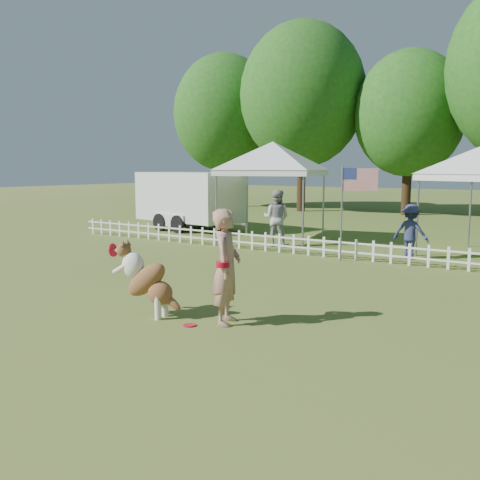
{
  "coord_description": "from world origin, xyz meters",
  "views": [
    {
      "loc": [
        5.82,
        -7.26,
        2.62
      ],
      "look_at": [
        -0.37,
        2.0,
        1.1
      ],
      "focal_mm": 40.0,
      "sensor_mm": 36.0,
      "label": 1
    }
  ],
  "objects_px": {
    "dog": "(148,280)",
    "spectator_b": "(411,232)",
    "cargo_trailer": "(190,200)",
    "canopy_tent_left": "(272,192)",
    "handler": "(227,267)",
    "frisbee_on_turf": "(189,325)",
    "flag_pole": "(341,214)",
    "spectator_a": "(276,218)"
  },
  "relations": [
    {
      "from": "spectator_a",
      "to": "canopy_tent_left",
      "type": "bearing_deg",
      "value": -67.81
    },
    {
      "from": "cargo_trailer",
      "to": "flag_pole",
      "type": "relative_size",
      "value": 2.11
    },
    {
      "from": "cargo_trailer",
      "to": "spectator_a",
      "type": "height_order",
      "value": "cargo_trailer"
    },
    {
      "from": "handler",
      "to": "spectator_b",
      "type": "distance_m",
      "value": 8.26
    },
    {
      "from": "frisbee_on_turf",
      "to": "spectator_a",
      "type": "bearing_deg",
      "value": 111.06
    },
    {
      "from": "handler",
      "to": "dog",
      "type": "distance_m",
      "value": 1.5
    },
    {
      "from": "canopy_tent_left",
      "to": "spectator_b",
      "type": "bearing_deg",
      "value": -26.61
    },
    {
      "from": "handler",
      "to": "canopy_tent_left",
      "type": "bearing_deg",
      "value": 4.96
    },
    {
      "from": "canopy_tent_left",
      "to": "cargo_trailer",
      "type": "xyz_separation_m",
      "value": [
        -4.54,
        0.85,
        -0.49
      ]
    },
    {
      "from": "canopy_tent_left",
      "to": "spectator_a",
      "type": "height_order",
      "value": "canopy_tent_left"
    },
    {
      "from": "cargo_trailer",
      "to": "spectator_b",
      "type": "distance_m",
      "value": 10.18
    },
    {
      "from": "dog",
      "to": "flag_pole",
      "type": "xyz_separation_m",
      "value": [
        0.58,
        7.14,
        0.67
      ]
    },
    {
      "from": "frisbee_on_turf",
      "to": "spectator_a",
      "type": "height_order",
      "value": "spectator_a"
    },
    {
      "from": "frisbee_on_turf",
      "to": "canopy_tent_left",
      "type": "height_order",
      "value": "canopy_tent_left"
    },
    {
      "from": "dog",
      "to": "spectator_b",
      "type": "bearing_deg",
      "value": 65.93
    },
    {
      "from": "handler",
      "to": "canopy_tent_left",
      "type": "distance_m",
      "value": 10.7
    },
    {
      "from": "frisbee_on_turf",
      "to": "spectator_b",
      "type": "height_order",
      "value": "spectator_b"
    },
    {
      "from": "flag_pole",
      "to": "canopy_tent_left",
      "type": "bearing_deg",
      "value": 120.05
    },
    {
      "from": "cargo_trailer",
      "to": "canopy_tent_left",
      "type": "bearing_deg",
      "value": -2.29
    },
    {
      "from": "flag_pole",
      "to": "spectator_b",
      "type": "distance_m",
      "value": 2.19
    },
    {
      "from": "cargo_trailer",
      "to": "handler",
      "type": "bearing_deg",
      "value": -40.04
    },
    {
      "from": "dog",
      "to": "flag_pole",
      "type": "relative_size",
      "value": 0.49
    },
    {
      "from": "cargo_trailer",
      "to": "spectator_a",
      "type": "relative_size",
      "value": 2.98
    },
    {
      "from": "spectator_b",
      "to": "frisbee_on_turf",
      "type": "bearing_deg",
      "value": 86.0
    },
    {
      "from": "dog",
      "to": "flag_pole",
      "type": "bearing_deg",
      "value": 74.82
    },
    {
      "from": "handler",
      "to": "spectator_b",
      "type": "xyz_separation_m",
      "value": [
        0.67,
        8.23,
        -0.18
      ]
    },
    {
      "from": "flag_pole",
      "to": "spectator_b",
      "type": "relative_size",
      "value": 1.69
    },
    {
      "from": "dog",
      "to": "cargo_trailer",
      "type": "distance_m",
      "value": 13.39
    },
    {
      "from": "dog",
      "to": "flag_pole",
      "type": "distance_m",
      "value": 7.19
    },
    {
      "from": "handler",
      "to": "cargo_trailer",
      "type": "bearing_deg",
      "value": 20.34
    },
    {
      "from": "frisbee_on_turf",
      "to": "canopy_tent_left",
      "type": "xyz_separation_m",
      "value": [
        -4.29,
        10.04,
        1.72
      ]
    },
    {
      "from": "handler",
      "to": "dog",
      "type": "bearing_deg",
      "value": 84.96
    },
    {
      "from": "flag_pole",
      "to": "spectator_a",
      "type": "height_order",
      "value": "flag_pole"
    },
    {
      "from": "handler",
      "to": "spectator_b",
      "type": "height_order",
      "value": "handler"
    },
    {
      "from": "dog",
      "to": "spectator_b",
      "type": "height_order",
      "value": "spectator_b"
    },
    {
      "from": "canopy_tent_left",
      "to": "flag_pole",
      "type": "distance_m",
      "value": 4.83
    },
    {
      "from": "dog",
      "to": "spectator_a",
      "type": "relative_size",
      "value": 0.69
    },
    {
      "from": "handler",
      "to": "frisbee_on_turf",
      "type": "xyz_separation_m",
      "value": [
        -0.43,
        -0.47,
        -0.96
      ]
    },
    {
      "from": "dog",
      "to": "cargo_trailer",
      "type": "relative_size",
      "value": 0.23
    },
    {
      "from": "flag_pole",
      "to": "spectator_a",
      "type": "xyz_separation_m",
      "value": [
        -2.96,
        1.53,
        -0.38
      ]
    },
    {
      "from": "handler",
      "to": "spectator_a",
      "type": "bearing_deg",
      "value": 3.37
    },
    {
      "from": "spectator_b",
      "to": "canopy_tent_left",
      "type": "bearing_deg",
      "value": -10.71
    }
  ]
}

